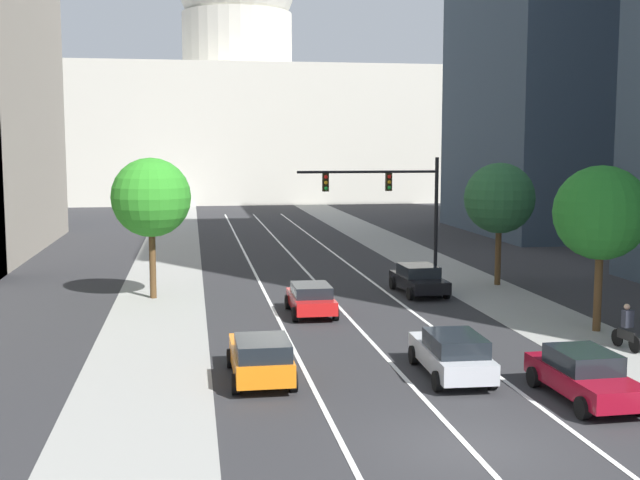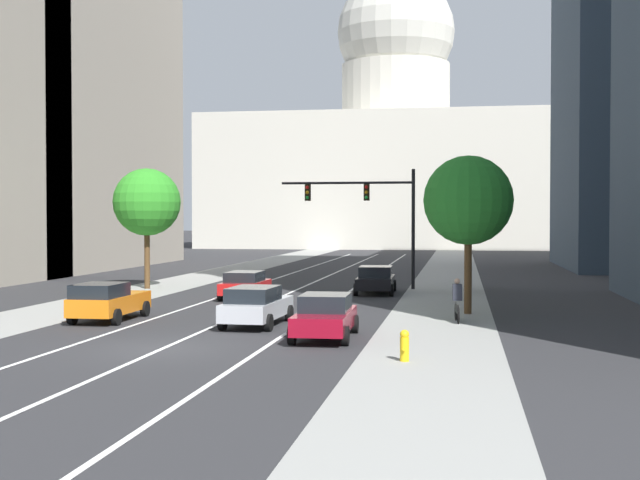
{
  "view_description": "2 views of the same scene",
  "coord_description": "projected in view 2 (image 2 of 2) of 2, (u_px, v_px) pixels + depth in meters",
  "views": [
    {
      "loc": [
        -6.71,
        -18.46,
        7.46
      ],
      "look_at": [
        1.28,
        31.31,
        1.57
      ],
      "focal_mm": 45.06,
      "sensor_mm": 36.0,
      "label": 1
    },
    {
      "loc": [
        9.12,
        -25.3,
        4.07
      ],
      "look_at": [
        -0.48,
        33.01,
        2.55
      ],
      "focal_mm": 47.89,
      "sensor_mm": 36.0,
      "label": 2
    }
  ],
  "objects": [
    {
      "name": "ground_plane",
      "position": [
        341.0,
        271.0,
        66.0
      ],
      "size": [
        400.0,
        400.0,
        0.0
      ],
      "primitive_type": "plane",
      "color": "#2B2B2D"
    },
    {
      "name": "sidewalk_left",
      "position": [
        219.0,
        274.0,
        62.42
      ],
      "size": [
        4.29,
        130.0,
        0.01
      ],
      "primitive_type": "cube",
      "color": "gray",
      "rests_on": "ground"
    },
    {
      "name": "sidewalk_right",
      "position": [
        448.0,
        276.0,
        59.72
      ],
      "size": [
        4.29,
        130.0,
        0.01
      ],
      "primitive_type": "cube",
      "color": "gray",
      "rests_on": "ground"
    },
    {
      "name": "lane_stripe_left",
      "position": [
        256.0,
        285.0,
        51.71
      ],
      "size": [
        0.16,
        90.0,
        0.01
      ],
      "primitive_type": "cube",
      "color": "white",
      "rests_on": "ground"
    },
    {
      "name": "lane_stripe_center",
      "position": [
        306.0,
        286.0,
        51.21
      ],
      "size": [
        0.16,
        90.0,
        0.01
      ],
      "primitive_type": "cube",
      "color": "white",
      "rests_on": "ground"
    },
    {
      "name": "lane_stripe_right",
      "position": [
        357.0,
        286.0,
        50.7
      ],
      "size": [
        0.16,
        90.0,
        0.01
      ],
      "primitive_type": "cube",
      "color": "white",
      "rests_on": "ground"
    },
    {
      "name": "capitol_building",
      "position": [
        395.0,
        155.0,
        120.88
      ],
      "size": [
        51.88,
        25.47,
        39.78
      ],
      "color": "beige",
      "rests_on": "ground"
    },
    {
      "name": "car_crimson",
      "position": [
        325.0,
        316.0,
        28.77
      ],
      "size": [
        2.03,
        4.53,
        1.5
      ],
      "rotation": [
        0.0,
        0.0,
        1.59
      ],
      "color": "maroon",
      "rests_on": "ground"
    },
    {
      "name": "car_black",
      "position": [
        376.0,
        279.0,
        45.99
      ],
      "size": [
        2.2,
        4.61,
        1.47
      ],
      "rotation": [
        0.0,
        0.0,
        1.6
      ],
      "color": "black",
      "rests_on": "ground"
    },
    {
      "name": "car_red",
      "position": [
        245.0,
        284.0,
        42.84
      ],
      "size": [
        2.0,
        4.1,
        1.39
      ],
      "rotation": [
        0.0,
        0.0,
        1.57
      ],
      "color": "red",
      "rests_on": "ground"
    },
    {
      "name": "car_silver",
      "position": [
        256.0,
        305.0,
        32.12
      ],
      "size": [
        2.09,
        4.68,
        1.51
      ],
      "rotation": [
        0.0,
        0.0,
        1.53
      ],
      "color": "#B2B5BA",
      "rests_on": "ground"
    },
    {
      "name": "car_orange",
      "position": [
        108.0,
        301.0,
        33.67
      ],
      "size": [
        2.0,
        4.44,
        1.54
      ],
      "rotation": [
        0.0,
        0.0,
        1.57
      ],
      "color": "orange",
      "rests_on": "ground"
    },
    {
      "name": "traffic_signal_mast",
      "position": [
        372.0,
        206.0,
        49.04
      ],
      "size": [
        7.76,
        0.39,
        6.88
      ],
      "color": "black",
      "rests_on": "ground"
    },
    {
      "name": "fire_hydrant",
      "position": [
        404.0,
        345.0,
        24.14
      ],
      "size": [
        0.26,
        0.35,
        0.91
      ],
      "color": "yellow",
      "rests_on": "ground"
    },
    {
      "name": "cyclist",
      "position": [
        457.0,
        301.0,
        33.24
      ],
      "size": [
        0.39,
        1.7,
        1.72
      ],
      "rotation": [
        0.0,
        0.0,
        1.67
      ],
      "color": "black",
      "rests_on": "ground"
    },
    {
      "name": "street_tree_mid_right",
      "position": [
        469.0,
        207.0,
        46.93
      ],
      "size": [
        3.79,
        3.79,
        6.6
      ],
      "color": "#51381E",
      "rests_on": "ground"
    },
    {
      "name": "street_tree_far_right",
      "position": [
        468.0,
        201.0,
        36.04
      ],
      "size": [
        3.79,
        3.79,
        6.72
      ],
      "color": "#51381E",
      "rests_on": "ground"
    },
    {
      "name": "street_tree_mid_left",
      "position": [
        147.0,
        202.0,
        48.94
      ],
      "size": [
        3.87,
        3.87,
        6.93
      ],
      "color": "#51381E",
      "rests_on": "ground"
    }
  ]
}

